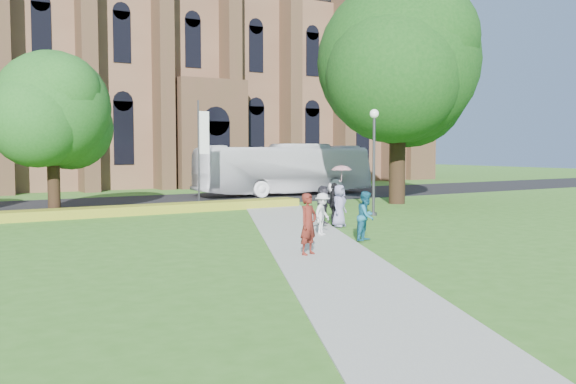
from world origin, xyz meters
TOP-DOWN VIEW (x-y plane):
  - ground at (0.00, 0.00)m, footprint 160.00×160.00m
  - road at (0.00, 20.00)m, footprint 160.00×10.00m
  - footpath at (0.00, 1.00)m, footprint 15.58×28.54m
  - flower_hedge at (-2.00, 13.20)m, footprint 18.00×1.40m
  - cathedral at (10.00, 39.73)m, footprint 52.60×18.25m
  - streetlamp at (7.50, 6.50)m, footprint 0.44×0.44m
  - large_tree at (13.00, 11.00)m, footprint 9.60×9.60m
  - street_tree_1 at (-6.00, 14.50)m, footprint 5.60×5.60m
  - banner_pole_0 at (2.11, 15.20)m, footprint 0.70×0.10m
  - tour_coach at (10.80, 20.34)m, footprint 13.06×3.58m
  - pedestrian_0 at (-1.78, -1.64)m, footprint 0.81×0.66m
  - pedestrian_1 at (1.62, -0.26)m, footprint 1.07×0.99m
  - pedestrian_2 at (1.16, 1.81)m, footprint 1.20×1.06m
  - pedestrian_3 at (3.37, 4.11)m, footprint 1.03×1.10m
  - pedestrian_4 at (3.25, 3.57)m, footprint 1.02×0.90m
  - pedestrian_5 at (3.14, 4.62)m, footprint 1.59×1.24m
  - parasol at (3.43, 3.67)m, footprint 1.00×1.00m

SIDE VIEW (x-z plane):
  - ground at x=0.00m, z-range 0.00..0.00m
  - road at x=0.00m, z-range 0.00..0.02m
  - footpath at x=0.00m, z-range 0.00..0.04m
  - flower_hedge at x=-2.00m, z-range 0.00..0.45m
  - pedestrian_2 at x=1.16m, z-range 0.04..1.65m
  - pedestrian_5 at x=3.14m, z-range 0.04..1.72m
  - pedestrian_4 at x=3.25m, z-range 0.04..1.80m
  - pedestrian_1 at x=1.62m, z-range 0.04..1.81m
  - pedestrian_3 at x=3.37m, z-range 0.04..1.86m
  - pedestrian_0 at x=-1.78m, z-range 0.04..1.96m
  - tour_coach at x=10.80m, z-range 0.02..3.62m
  - parasol at x=3.43m, z-range 1.80..2.53m
  - streetlamp at x=7.50m, z-range 0.68..5.92m
  - banner_pole_0 at x=2.11m, z-range 0.39..6.39m
  - street_tree_1 at x=-6.00m, z-range 1.20..9.25m
  - large_tree at x=13.00m, z-range 1.77..14.97m
  - cathedral at x=10.00m, z-range -1.02..26.98m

